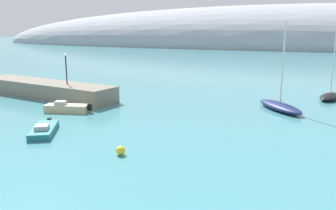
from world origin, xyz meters
The scene contains 8 objects.
breakwater_rocks centered at (-23.02, 30.37, 1.07)m, with size 23.14×4.55×2.14m, color gray.
distant_ridge centered at (3.38, 185.19, 0.00)m, with size 371.03×81.92×43.15m, color #999EA8.
sailboat_black_near_shore centered at (14.34, 42.78, 0.56)m, with size 3.71×5.97×10.25m.
sailboat_navy_outer_mooring centered at (8.46, 33.79, 0.54)m, with size 6.52×7.42×10.17m.
motorboat_teal_foreground centered at (-11.12, 16.33, 0.34)m, with size 4.18×5.37×0.99m.
motorboat_sand_outer centered at (-14.35, 23.92, 0.47)m, with size 5.52×2.78×1.26m.
mooring_buoy_yellow centered at (-1.83, 14.02, 0.35)m, with size 0.70×0.70×0.70m, color yellow.
harbor_lamp_post centered at (-18.71, 29.80, 4.67)m, with size 0.36×0.36×4.08m.
Camera 1 is at (10.59, -7.67, 9.45)m, focal length 36.71 mm.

